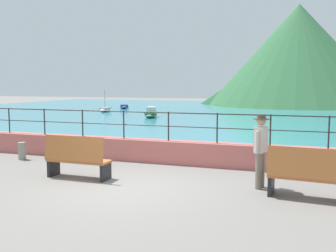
% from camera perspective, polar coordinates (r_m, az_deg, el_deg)
% --- Properties ---
extents(ground_plane, '(120.00, 120.00, 0.00)m').
position_cam_1_polar(ground_plane, '(9.08, -6.67, -9.34)').
color(ground_plane, slate).
extents(promenade_wall, '(20.00, 0.56, 0.70)m').
position_cam_1_polar(promenade_wall, '(11.89, 0.07, -3.87)').
color(promenade_wall, '#BC605B').
rests_on(promenade_wall, ground).
extents(railing, '(18.44, 0.04, 0.90)m').
position_cam_1_polar(railing, '(11.76, 0.07, 0.76)').
color(railing, '#282623').
rests_on(railing, promenade_wall).
extents(lake_water, '(64.00, 44.32, 0.06)m').
position_cam_1_polar(lake_water, '(34.00, 12.72, 1.96)').
color(lake_water, teal).
rests_on(lake_water, ground).
extents(hill_main, '(21.26, 21.26, 11.98)m').
position_cam_1_polar(hill_main, '(48.62, 18.91, 10.03)').
color(hill_main, '#33663D').
rests_on(hill_main, ground).
extents(hill_secondary, '(12.49, 12.49, 4.19)m').
position_cam_1_polar(hill_secondary, '(49.63, 12.11, 5.63)').
color(hill_secondary, '#1E4C2D').
rests_on(hill_secondary, ground).
extents(bench_main, '(1.70, 0.56, 1.13)m').
position_cam_1_polar(bench_main, '(10.12, -13.55, -4.61)').
color(bench_main, '#B76633').
rests_on(bench_main, ground).
extents(bench_far, '(1.74, 0.70, 1.13)m').
position_cam_1_polar(bench_far, '(8.57, 20.43, -6.77)').
color(bench_far, '#B76633').
rests_on(bench_far, ground).
extents(person_walking, '(0.38, 0.55, 1.75)m').
position_cam_1_polar(person_walking, '(9.14, 13.73, -3.10)').
color(person_walking, slate).
rests_on(person_walking, ground).
extents(bollard, '(0.24, 0.24, 0.57)m').
position_cam_1_polar(bollard, '(13.30, -21.06, -3.51)').
color(bollard, gray).
rests_on(bollard, ground).
extents(boat_0, '(1.82, 2.46, 0.36)m').
position_cam_1_polar(boat_0, '(39.13, -6.59, 2.93)').
color(boat_0, '#2D4C9E').
rests_on(boat_0, lake_water).
extents(boat_1, '(1.46, 2.45, 0.76)m').
position_cam_1_polar(boat_1, '(28.10, -2.58, 1.87)').
color(boat_1, '#338C59').
rests_on(boat_1, lake_water).
extents(boat_2, '(1.45, 2.45, 2.00)m').
position_cam_1_polar(boat_2, '(34.50, -9.40, 2.48)').
color(boat_2, white).
rests_on(boat_2, lake_water).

